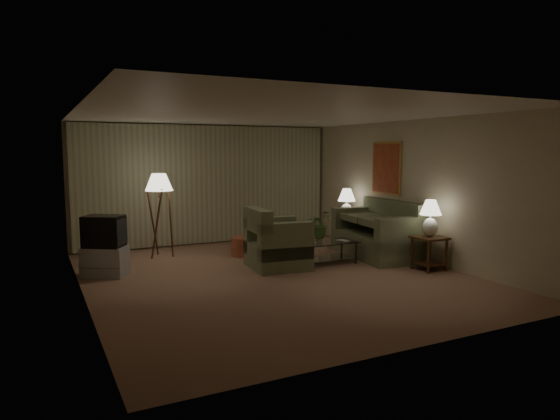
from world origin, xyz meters
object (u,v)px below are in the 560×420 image
Objects in this scene: crt_tv at (104,231)px; vase at (319,238)px; coffee_table at (326,249)px; ottoman at (245,246)px; table_lamp_near at (430,215)px; armchair at (278,244)px; sofa at (375,235)px; side_table_near at (429,247)px; floor_lamp at (160,214)px; table_lamp_far at (347,201)px; tv_cabinet at (105,261)px; side_table_far at (346,228)px.

crt_tv is 4.82× the size of vase.
ottoman is (-1.07, 1.37, -0.09)m from coffee_table.
armchair is at bearing 149.67° from table_lamp_near.
vase is at bearing -79.13° from sofa.
armchair is at bearing -84.88° from ottoman.
vase is at bearing 140.45° from table_lamp_near.
ottoman is (-2.44, 2.62, -0.80)m from table_lamp_near.
floor_lamp is at bearing 140.89° from side_table_near.
crt_tv is at bearing 157.80° from side_table_near.
table_lamp_near is at bearing -39.11° from floor_lamp.
crt_tv is at bearing -174.75° from table_lamp_far.
table_lamp_near is 0.79× the size of tv_cabinet.
coffee_table is (-1.36, -1.35, -0.72)m from table_lamp_far.
tv_cabinet is 1.76m from floor_lamp.
armchair is 0.73× the size of floor_lamp.
armchair is 1.05× the size of coffee_table.
floor_lamp is at bearing 141.16° from vase.
crt_tv is (-5.20, 2.12, -0.22)m from table_lamp_near.
armchair is 2.02× the size of side_table_far.
armchair is at bearing 173.51° from coffee_table.
ottoman is at bearing 179.64° from side_table_far.
sofa is 14.19× the size of vase.
table_lamp_far is (2.32, 1.24, 0.57)m from armchair.
side_table_near is 0.79× the size of crt_tv.
tv_cabinet is 1.47× the size of ottoman.
side_table_far is 0.52× the size of coffee_table.
ottoman is at bearing 128.13° from coffee_table.
table_lamp_near is 0.97× the size of table_lamp_far.
table_lamp_far is at bearing 37.30° from crt_tv.
side_table_near is 0.72× the size of tv_cabinet.
side_table_near reaches higher than tv_cabinet.
sofa reaches higher than coffee_table.
table_lamp_far is 4.31× the size of vase.
table_lamp_near is at bearing -42.50° from coffee_table.
tv_cabinet is at bearing -92.02° from sofa.
side_table_near reaches higher than ottoman.
floor_lamp is 1.82m from ottoman.
table_lamp_near is at bearing 0.00° from side_table_near.
armchair is 1.79× the size of table_lamp_far.
side_table_far reaches higher than vase.
side_table_near is 0.58m from table_lamp_near.
sofa is 3.29× the size of table_lamp_far.
armchair is 0.98m from coffee_table.
vase is (-1.51, -1.35, 0.09)m from side_table_far.
vase is at bearing -38.84° from floor_lamp.
crt_tv is at bearing -92.02° from sofa.
side_table_near is at bearing -90.00° from table_lamp_far.
tv_cabinet is at bearing 0.00° from crt_tv.
crt_tv is 1.65m from floor_lamp.
floor_lamp is at bearing 170.77° from table_lamp_far.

